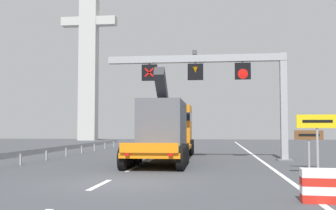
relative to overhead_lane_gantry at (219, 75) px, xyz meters
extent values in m
plane|color=#424449|center=(-3.71, -11.02, -5.32)|extent=(112.00, 112.00, 0.00)
cube|color=silver|center=(-4.26, -11.50, -5.32)|extent=(0.20, 2.60, 0.01)
cube|color=silver|center=(-4.26, -5.97, -5.32)|extent=(0.20, 2.60, 0.01)
cube|color=silver|center=(-4.26, -0.45, -5.32)|extent=(0.20, 2.60, 0.01)
cube|color=silver|center=(-4.26, 5.08, -5.32)|extent=(0.20, 2.60, 0.01)
cube|color=silver|center=(-4.26, 10.60, -5.32)|extent=(0.20, 2.60, 0.01)
cube|color=silver|center=(-4.26, 16.13, -5.32)|extent=(0.20, 2.60, 0.01)
cube|color=silver|center=(-4.26, 21.65, -5.32)|extent=(0.20, 2.60, 0.01)
cube|color=silver|center=(-4.26, 27.18, -5.32)|extent=(0.20, 2.60, 0.01)
cube|color=silver|center=(-4.26, 32.70, -5.32)|extent=(0.20, 2.60, 0.01)
cube|color=silver|center=(-4.26, 38.23, -5.32)|extent=(0.20, 2.60, 0.01)
cube|color=silver|center=(2.49, 0.98, -5.32)|extent=(0.20, 63.00, 0.01)
cube|color=#9EA0A5|center=(3.93, 0.00, -2.02)|extent=(0.40, 0.40, 6.61)
cube|color=slate|center=(3.93, 0.00, -5.28)|extent=(0.90, 0.90, 0.08)
cube|color=#9EA0A5|center=(-1.48, 0.00, 1.04)|extent=(11.23, 0.44, 0.44)
cube|color=#4C4C51|center=(-1.53, 0.00, 1.44)|extent=(0.28, 0.40, 0.28)
cube|color=black|center=(1.47, 0.00, 0.21)|extent=(0.98, 0.24, 1.03)
cube|color=#9EA0A5|center=(1.47, 0.00, 0.77)|extent=(0.08, 0.08, 0.16)
cone|color=red|center=(1.47, -0.13, 0.02)|extent=(0.63, 0.02, 0.63)
cube|color=black|center=(-1.48, 0.00, 0.21)|extent=(0.98, 0.24, 1.03)
cube|color=#9EA0A5|center=(-1.48, 0.00, 0.77)|extent=(0.08, 0.08, 0.16)
cone|color=orange|center=(-1.48, -0.13, 0.31)|extent=(0.35, 0.35, 0.36)
cube|color=black|center=(-4.43, 0.00, 0.21)|extent=(0.98, 0.24, 1.03)
cube|color=#9EA0A5|center=(-4.43, 0.00, 0.77)|extent=(0.08, 0.08, 0.16)
cube|color=red|center=(-4.43, -0.13, 0.21)|extent=(0.60, 0.02, 0.60)
cube|color=red|center=(-4.43, -0.13, 0.21)|extent=(0.60, 0.02, 0.60)
cube|color=orange|center=(-3.28, -2.22, -4.59)|extent=(2.93, 10.44, 0.24)
cube|color=orange|center=(-3.21, -7.50, -4.22)|extent=(2.66, 0.11, 0.44)
cylinder|color=black|center=(-4.57, -6.74, -4.77)|extent=(0.33, 1.10, 1.10)
cylinder|color=black|center=(-1.87, -6.71, -4.77)|extent=(0.33, 1.10, 1.10)
cylinder|color=black|center=(-4.58, -5.69, -4.77)|extent=(0.33, 1.10, 1.10)
cylinder|color=black|center=(-1.88, -5.66, -4.77)|extent=(0.33, 1.10, 1.10)
cylinder|color=black|center=(-4.59, -4.64, -4.77)|extent=(0.33, 1.10, 1.10)
cylinder|color=black|center=(-1.89, -4.61, -4.77)|extent=(0.33, 1.10, 1.10)
cylinder|color=black|center=(-4.61, -3.59, -4.77)|extent=(0.33, 1.10, 1.10)
cylinder|color=black|center=(-1.91, -3.56, -4.77)|extent=(0.33, 1.10, 1.10)
cylinder|color=black|center=(-4.62, -2.54, -4.77)|extent=(0.33, 1.10, 1.10)
cylinder|color=black|center=(-1.92, -2.51, -4.77)|extent=(0.33, 1.10, 1.10)
cube|color=orange|center=(-3.37, 4.88, -3.22)|extent=(2.62, 3.23, 3.10)
cube|color=black|center=(-3.37, 4.88, -2.52)|extent=(2.65, 3.25, 0.60)
cylinder|color=black|center=(-4.67, 5.74, -4.77)|extent=(0.35, 1.10, 1.10)
cylinder|color=black|center=(-2.09, 5.77, -4.77)|extent=(0.35, 1.10, 1.10)
cylinder|color=black|center=(-4.64, 3.74, -4.77)|extent=(0.35, 1.10, 1.10)
cylinder|color=black|center=(-2.06, 3.77, -4.77)|extent=(0.35, 1.10, 1.10)
cube|color=#565B66|center=(-3.28, -1.82, -3.12)|extent=(2.45, 5.75, 2.70)
cube|color=#2D2D33|center=(-3.27, -2.68, -1.17)|extent=(0.60, 2.95, 2.29)
cube|color=red|center=(-4.19, -7.55, -4.52)|extent=(0.20, 0.06, 0.12)
cube|color=red|center=(-2.23, -7.53, -4.52)|extent=(0.20, 0.06, 0.12)
cylinder|color=#9EA0A5|center=(4.01, -7.70, -4.05)|extent=(0.10, 0.10, 2.55)
cube|color=yellow|center=(4.01, -7.76, -3.06)|extent=(1.71, 0.06, 0.57)
cube|color=black|center=(4.01, -7.79, -3.06)|extent=(1.23, 0.01, 0.12)
cylinder|color=#9EA0A5|center=(4.28, -4.89, -4.39)|extent=(0.10, 0.10, 1.87)
cube|color=brown|center=(4.28, -4.95, -3.68)|extent=(1.37, 0.06, 0.46)
cube|color=black|center=(4.28, -4.99, -3.68)|extent=(0.99, 0.01, 0.12)
cube|color=red|center=(2.52, -14.05, -5.21)|extent=(1.03, 0.56, 0.23)
cube|color=white|center=(2.52, -14.05, -4.98)|extent=(1.03, 0.56, 0.22)
cube|color=red|center=(2.52, -14.05, -4.76)|extent=(1.03, 0.56, 0.23)
cube|color=white|center=(2.52, -14.05, -4.53)|extent=(1.03, 0.56, 0.23)
cube|color=#999EA3|center=(-10.64, 1.75, -4.72)|extent=(0.04, 29.54, 0.32)
cube|color=#999EA3|center=(-10.58, -4.82, -5.02)|extent=(0.10, 0.10, 0.60)
cube|color=#999EA3|center=(-10.58, -1.54, -5.02)|extent=(0.10, 0.10, 0.60)
cube|color=#999EA3|center=(-10.58, 1.75, -5.02)|extent=(0.10, 0.10, 0.60)
cube|color=#999EA3|center=(-10.58, 5.03, -5.02)|extent=(0.10, 0.10, 0.60)
cube|color=#999EA3|center=(-10.58, 8.31, -5.02)|extent=(0.10, 0.10, 0.60)
cube|color=#999EA3|center=(-10.58, 11.59, -5.02)|extent=(0.10, 0.10, 0.60)
cube|color=#999EA3|center=(-10.58, 14.87, -5.02)|extent=(0.10, 0.10, 0.60)
cube|color=#B7B7B2|center=(-20.60, 37.18, 10.23)|extent=(2.80, 2.00, 31.10)
cube|color=#B7B7B2|center=(-20.60, 37.18, 13.96)|extent=(9.00, 1.60, 1.40)
camera|label=1|loc=(-0.25, -25.21, -3.33)|focal=42.84mm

